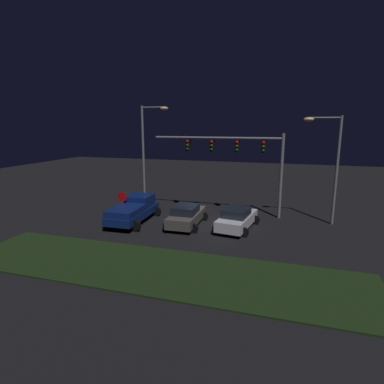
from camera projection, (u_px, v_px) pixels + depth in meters
ground_plane at (199, 223)px, 23.25m from camera, size 80.00×80.00×0.00m
grass_median at (156, 269)px, 15.75m from camera, size 20.89×5.02×0.10m
pickup_truck at (134, 208)px, 23.54m from camera, size 2.99×5.47×1.80m
car_sedan at (237, 218)px, 21.92m from camera, size 2.88×4.61×1.51m
car_sedan_far at (186, 215)px, 22.65m from camera, size 2.55×4.44×1.51m
traffic_signal_gantry at (238, 152)px, 24.56m from camera, size 10.32×0.56×6.50m
street_lamp_left at (148, 145)px, 27.38m from camera, size 2.49×0.44×8.70m
street_lamp_right at (330, 157)px, 22.25m from camera, size 2.56×0.44×7.73m
stop_sign at (122, 201)px, 23.54m from camera, size 0.76×0.08×2.23m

